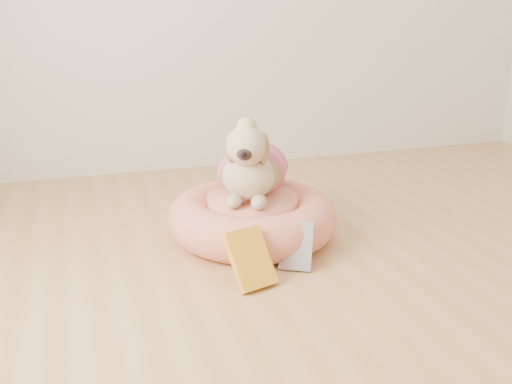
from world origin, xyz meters
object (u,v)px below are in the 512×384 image
object	(u,v)px
book_white	(296,246)
pet_bed	(252,217)
dog	(251,153)
book_yellow	(250,259)

from	to	relation	value
book_white	pet_bed	bearing A→B (deg)	130.86
pet_bed	book_white	bearing A→B (deg)	-78.50
pet_bed	book_white	xyz separation A→B (m)	(0.07, -0.34, -0.00)
book_white	dog	bearing A→B (deg)	130.32
pet_bed	dog	xyz separation A→B (m)	(0.00, 0.01, 0.28)
book_yellow	book_white	world-z (taller)	book_yellow
book_yellow	pet_bed	bearing A→B (deg)	55.03
dog	book_white	xyz separation A→B (m)	(0.07, -0.35, -0.28)
pet_bed	dog	bearing A→B (deg)	88.25
book_yellow	book_white	distance (m)	0.22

